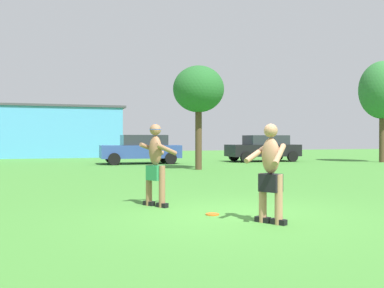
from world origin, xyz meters
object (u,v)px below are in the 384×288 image
object	(u,v)px
car_black_mid_lot	(264,148)
tree_left_field	(199,90)
tree_right_field	(382,91)
player_with_cap	(156,161)
player_in_black	(270,172)
frisbee	(212,214)
car_blue_near_post	(141,149)

from	to	relation	value
car_black_mid_lot	tree_left_field	xyz separation A→B (m)	(-5.97, -5.27, 2.72)
tree_left_field	tree_right_field	xyz separation A→B (m)	(12.17, 2.38, 0.65)
player_with_cap	player_in_black	bearing A→B (deg)	-59.59
frisbee	car_blue_near_post	bearing A→B (deg)	83.13
player_in_black	car_blue_near_post	world-z (taller)	player_in_black
car_blue_near_post	player_in_black	bearing A→B (deg)	-94.41
tree_left_field	player_with_cap	bearing A→B (deg)	-113.72
car_blue_near_post	frisbee	bearing A→B (deg)	-96.87
car_blue_near_post	car_black_mid_lot	bearing A→B (deg)	0.74
frisbee	car_black_mid_lot	distance (m)	18.79
player_in_black	car_black_mid_lot	bearing A→B (deg)	62.86
car_black_mid_lot	tree_left_field	distance (m)	8.42
player_with_cap	tree_left_field	world-z (taller)	tree_left_field
player_in_black	tree_left_field	world-z (taller)	tree_left_field
frisbee	tree_right_field	xyz separation A→B (m)	(15.66, 13.31, 4.18)
car_black_mid_lot	car_blue_near_post	bearing A→B (deg)	-179.26
player_with_cap	car_black_mid_lot	size ratio (longest dim) A/B	0.39
tree_right_field	car_black_mid_lot	bearing A→B (deg)	154.97
tree_right_field	player_with_cap	bearing A→B (deg)	-143.78
frisbee	tree_right_field	world-z (taller)	tree_right_field
player_in_black	tree_left_field	bearing A→B (deg)	76.52
player_with_cap	car_blue_near_post	world-z (taller)	player_with_cap
car_black_mid_lot	player_in_black	bearing A→B (deg)	-117.14
car_blue_near_post	tree_right_field	xyz separation A→B (m)	(13.72, -2.80, 3.37)
player_in_black	tree_left_field	distance (m)	12.60
car_blue_near_post	car_black_mid_lot	world-z (taller)	same
car_black_mid_lot	tree_right_field	size ratio (longest dim) A/B	0.73
car_black_mid_lot	tree_left_field	size ratio (longest dim) A/B	0.94
player_with_cap	car_blue_near_post	bearing A→B (deg)	79.71
player_with_cap	tree_right_field	xyz separation A→B (m)	(16.41, 12.02, 3.26)
frisbee	car_blue_near_post	xyz separation A→B (m)	(1.94, 16.11, 0.81)
player_with_cap	tree_right_field	distance (m)	20.60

